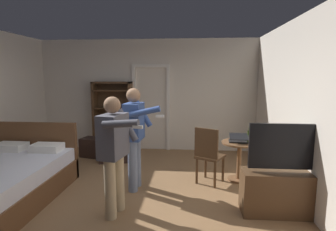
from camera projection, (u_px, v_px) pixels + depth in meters
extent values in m
plane|color=olive|center=(117.00, 202.00, 4.01)|extent=(6.44, 6.44, 0.00)
cube|color=silver|center=(148.00, 95.00, 6.75)|extent=(5.57, 0.12, 2.73)
cube|color=silver|center=(315.00, 113.00, 3.58)|extent=(0.12, 6.09, 2.73)
cube|color=white|center=(135.00, 109.00, 6.75)|extent=(0.08, 0.08, 2.05)
cube|color=white|center=(168.00, 109.00, 6.68)|extent=(0.08, 0.08, 2.05)
cube|color=white|center=(151.00, 66.00, 6.56)|extent=(0.93, 0.08, 0.08)
cube|color=brown|center=(2.00, 190.00, 4.01)|extent=(1.49, 2.07, 0.35)
cube|color=white|center=(0.00, 171.00, 3.97)|extent=(1.43, 2.01, 0.22)
cube|color=brown|center=(37.00, 150.00, 4.94)|extent=(1.49, 0.08, 1.02)
cube|color=white|center=(11.00, 147.00, 4.69)|extent=(0.50, 0.34, 0.12)
cube|color=white|center=(47.00, 147.00, 4.64)|extent=(0.50, 0.34, 0.12)
cube|color=#4C331E|center=(95.00, 116.00, 6.68)|extent=(0.06, 0.32, 1.71)
cube|color=#4C331E|center=(131.00, 117.00, 6.60)|extent=(0.06, 0.32, 1.71)
cube|color=#4C331E|center=(112.00, 83.00, 6.52)|extent=(0.96, 0.32, 0.04)
cube|color=#4C331E|center=(115.00, 116.00, 6.79)|extent=(0.96, 0.02, 1.71)
cube|color=#4C331E|center=(114.00, 142.00, 6.74)|extent=(0.90, 0.32, 0.03)
cylinder|color=#AD683C|center=(108.00, 139.00, 6.74)|extent=(0.06, 0.06, 0.10)
cube|color=#4C331E|center=(113.00, 125.00, 6.67)|extent=(0.90, 0.32, 0.03)
cube|color=#4C331E|center=(113.00, 108.00, 6.61)|extent=(0.90, 0.32, 0.03)
cylinder|color=slate|center=(105.00, 106.00, 6.62)|extent=(0.05, 0.05, 0.09)
cube|color=#4C331E|center=(112.00, 91.00, 6.55)|extent=(0.90, 0.32, 0.03)
cube|color=#4C331E|center=(286.00, 193.00, 3.62)|extent=(1.17, 0.40, 0.59)
cube|color=black|center=(289.00, 146.00, 3.51)|extent=(1.04, 0.05, 0.60)
cube|color=#42786D|center=(289.00, 146.00, 3.54)|extent=(0.98, 0.01, 0.54)
cylinder|color=brown|center=(239.00, 162.00, 4.79)|extent=(0.08, 0.08, 0.67)
cylinder|color=brown|center=(238.00, 179.00, 4.84)|extent=(0.38, 0.38, 0.03)
cylinder|color=brown|center=(240.00, 143.00, 4.74)|extent=(0.63, 0.63, 0.03)
cube|color=black|center=(238.00, 141.00, 4.74)|extent=(0.34, 0.24, 0.02)
cube|color=black|center=(239.00, 137.00, 4.60)|extent=(0.33, 0.21, 0.09)
cube|color=navy|center=(239.00, 137.00, 4.61)|extent=(0.30, 0.18, 0.07)
cylinder|color=#24380E|center=(249.00, 137.00, 4.63)|extent=(0.06, 0.06, 0.22)
cylinder|color=#24380E|center=(250.00, 129.00, 4.61)|extent=(0.03, 0.03, 0.06)
cylinder|color=#4C331E|center=(223.00, 169.00, 4.75)|extent=(0.04, 0.04, 0.45)
cylinder|color=#4C331E|center=(206.00, 165.00, 4.94)|extent=(0.04, 0.04, 0.45)
cylinder|color=#4C331E|center=(215.00, 175.00, 4.47)|extent=(0.04, 0.04, 0.45)
cylinder|color=#4C331E|center=(197.00, 171.00, 4.66)|extent=(0.04, 0.04, 0.45)
cube|color=#4C331E|center=(210.00, 156.00, 4.67)|extent=(0.57, 0.57, 0.04)
cube|color=#4C331E|center=(206.00, 143.00, 4.49)|extent=(0.39, 0.24, 0.50)
cylinder|color=tan|center=(119.00, 182.00, 3.73)|extent=(0.15, 0.15, 0.80)
cylinder|color=tan|center=(110.00, 189.00, 3.49)|extent=(0.15, 0.15, 0.80)
cube|color=#4C4C56|center=(113.00, 136.00, 3.51)|extent=(0.34, 0.49, 0.57)
sphere|color=#936B4C|center=(112.00, 105.00, 3.45)|extent=(0.22, 0.22, 0.22)
cylinder|color=#4C4C56|center=(127.00, 125.00, 3.71)|extent=(0.33, 0.15, 0.46)
cylinder|color=#4C4C56|center=(120.00, 124.00, 3.18)|extent=(0.47, 0.18, 0.13)
cube|color=white|center=(138.00, 127.00, 3.09)|extent=(0.12, 0.06, 0.04)
cylinder|color=slate|center=(137.00, 162.00, 4.54)|extent=(0.15, 0.15, 0.83)
cylinder|color=slate|center=(133.00, 166.00, 4.32)|extent=(0.15, 0.15, 0.83)
cube|color=#334C8C|center=(134.00, 121.00, 4.32)|extent=(0.29, 0.42, 0.59)
sphere|color=#936B4C|center=(133.00, 95.00, 4.26)|extent=(0.23, 0.23, 0.23)
cylinder|color=#334C8C|center=(143.00, 113.00, 4.51)|extent=(0.33, 0.11, 0.48)
cylinder|color=#334C8C|center=(145.00, 112.00, 4.04)|extent=(0.49, 0.13, 0.20)
cube|color=white|center=(160.00, 116.00, 3.98)|extent=(0.12, 0.04, 0.04)
cube|color=black|center=(114.00, 153.00, 5.83)|extent=(0.65, 0.43, 0.38)
cube|color=black|center=(92.00, 147.00, 6.23)|extent=(0.53, 0.47, 0.43)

